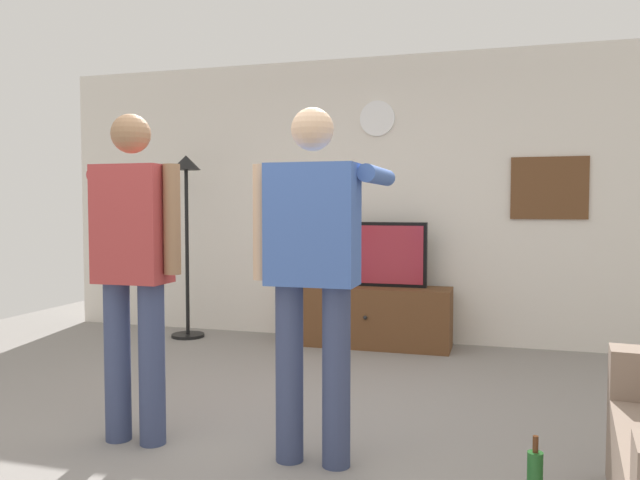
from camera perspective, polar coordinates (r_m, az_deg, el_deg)
ground_plane at (r=3.46m, az=-6.41°, el=-18.71°), size 8.40×8.40×0.00m
back_wall at (r=6.04m, az=4.38°, el=3.71°), size 6.40×0.10×2.70m
tv_stand at (r=5.77m, az=4.63°, el=-6.98°), size 1.46×0.45×0.55m
television at (r=5.74m, az=4.75°, el=-1.29°), size 1.01×0.07×0.59m
wall_clock at (r=6.02m, az=5.28°, el=11.02°), size 0.33×0.03×0.33m
framed_picture at (r=5.87m, az=20.24°, el=4.49°), size 0.65×0.04×0.55m
floor_lamp at (r=6.20m, az=-12.12°, el=2.93°), size 0.32×0.32×1.78m
person_standing_nearer_lamp at (r=3.51m, az=-16.65°, el=-1.63°), size 0.57×0.78×1.78m
person_standing_nearer_couch at (r=3.08m, az=-0.61°, el=-2.01°), size 0.62×0.78×1.77m
beverage_bottle at (r=2.95m, az=19.07°, el=-20.07°), size 0.07×0.07×0.32m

